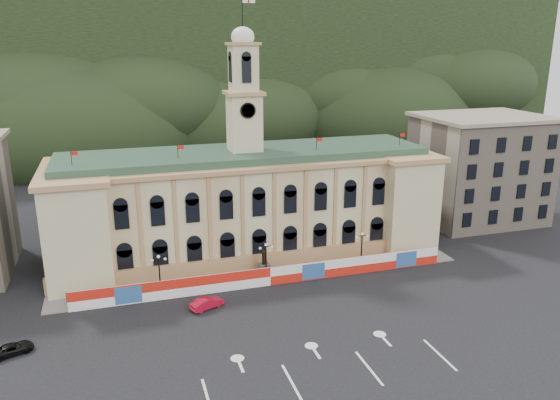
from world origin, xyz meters
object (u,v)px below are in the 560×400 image
object	(u,v)px
lamp_center	(266,258)
red_sedan	(207,303)
black_suv	(12,349)
statue	(264,268)

from	to	relation	value
lamp_center	red_sedan	distance (m)	11.10
red_sedan	black_suv	size ratio (longest dim) A/B	0.98
red_sedan	statue	bearing A→B (deg)	-75.50
lamp_center	black_suv	world-z (taller)	lamp_center
lamp_center	black_suv	distance (m)	31.55
lamp_center	black_suv	bearing A→B (deg)	-161.74
statue	red_sedan	world-z (taller)	statue
lamp_center	statue	bearing A→B (deg)	90.00
statue	red_sedan	xyz separation A→B (m)	(-9.08, -6.93, -0.50)
statue	black_suv	bearing A→B (deg)	-160.02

